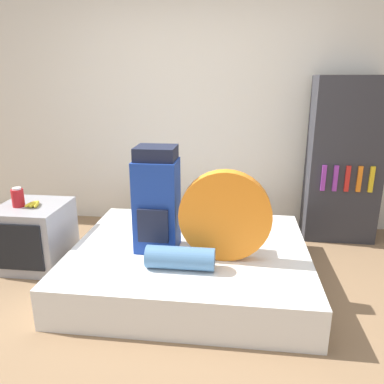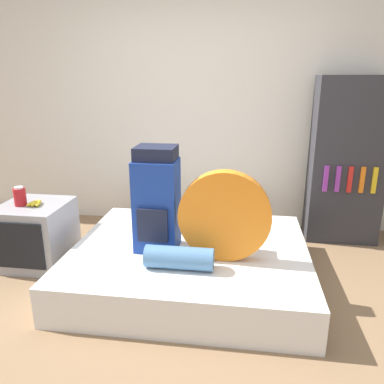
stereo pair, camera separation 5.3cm
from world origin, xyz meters
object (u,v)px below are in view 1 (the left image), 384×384
television (35,235)px  sleeping_roll (180,258)px  backpack (157,201)px  bookshelf (344,161)px  tent_bag (225,216)px  canister (18,198)px

television → sleeping_roll: bearing=-19.5°
backpack → bookshelf: size_ratio=0.50×
backpack → bookshelf: bearing=34.0°
tent_bag → canister: (-1.74, 0.25, -0.01)m
television → canister: size_ratio=3.49×
backpack → tent_bag: bearing=-12.2°
backpack → television: backpack is taller
canister → backpack: bearing=-6.4°
television → bookshelf: bookshelf is taller
television → canister: bearing=-157.5°
tent_bag → canister: tent_bag is taller
sleeping_roll → bookshelf: 2.05m
tent_bag → canister: size_ratio=4.07×
television → canister: (-0.09, -0.04, 0.35)m
backpack → tent_bag: (0.52, -0.11, -0.06)m
sleeping_roll → television: television is taller
tent_bag → television: 1.72m
tent_bag → canister: bearing=171.9°
tent_bag → backpack: bearing=167.8°
tent_bag → sleeping_roll: tent_bag is taller
backpack → television: bearing=171.4°
backpack → bookshelf: (1.64, 1.11, 0.11)m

